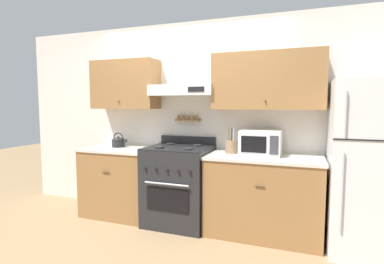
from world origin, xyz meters
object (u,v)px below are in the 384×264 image
object	(u,v)px
refrigerator	(372,168)
microwave	(261,143)
stove_range	(179,185)
utensil_crock	(231,147)
tea_kettle	(119,142)

from	to	relation	value
refrigerator	microwave	distance (m)	1.12
stove_range	utensil_crock	bearing A→B (deg)	7.84
tea_kettle	microwave	world-z (taller)	microwave
refrigerator	stove_range	bearing A→B (deg)	179.25
tea_kettle	utensil_crock	world-z (taller)	utensil_crock
stove_range	utensil_crock	world-z (taller)	utensil_crock
stove_range	tea_kettle	size ratio (longest dim) A/B	4.67
stove_range	utensil_crock	xyz separation A→B (m)	(0.63, 0.09, 0.50)
refrigerator	utensil_crock	bearing A→B (deg)	175.45
refrigerator	tea_kettle	size ratio (longest dim) A/B	7.56
microwave	utensil_crock	bearing A→B (deg)	-177.03
refrigerator	tea_kettle	world-z (taller)	refrigerator
refrigerator	tea_kettle	distance (m)	3.00
microwave	utensil_crock	size ratio (longest dim) A/B	1.48
microwave	stove_range	bearing A→B (deg)	-173.86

